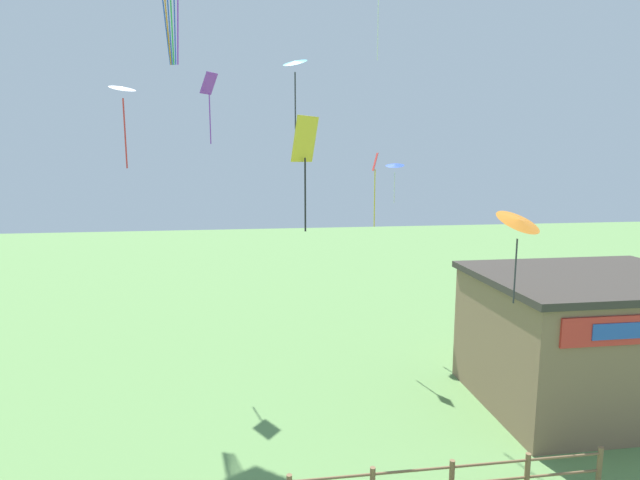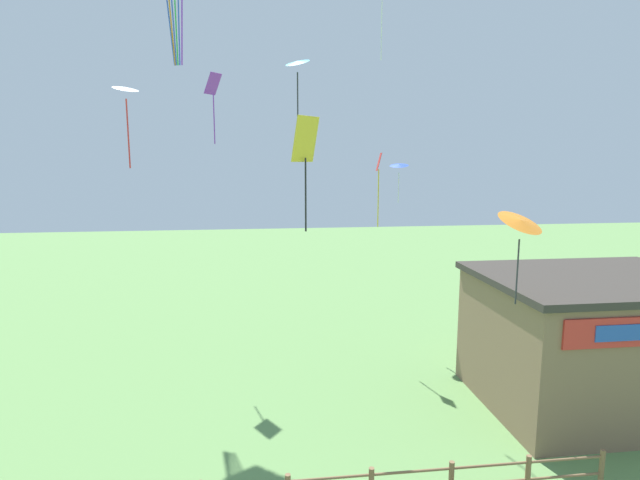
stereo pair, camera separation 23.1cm
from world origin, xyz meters
TOP-DOWN VIEW (x-y plane):
  - seaside_building at (10.31, 10.04)m, footprint 8.06×6.33m
  - kite_white_delta at (-5.83, 11.63)m, footprint 1.16×1.15m
  - kite_cyan_delta at (-0.17, 12.34)m, footprint 1.19×1.18m
  - kite_red_diamond at (3.75, 16.18)m, footprint 0.29×0.61m
  - kite_yellow_diamond at (-0.31, 8.12)m, footprint 0.84×0.82m
  - kite_blue_delta at (5.19, 17.93)m, footprint 1.19×1.19m
  - kite_orange_delta at (5.90, 7.74)m, footprint 1.75×1.71m
  - kite_purple_streamer at (-3.47, 17.18)m, footprint 0.80×0.84m

SIDE VIEW (x-z plane):
  - seaside_building at x=10.31m, z-range 0.01..4.82m
  - kite_orange_delta at x=5.90m, z-range 5.64..8.46m
  - kite_red_diamond at x=3.75m, z-range 6.47..9.79m
  - kite_blue_delta at x=5.19m, z-range 7.59..9.55m
  - kite_yellow_diamond at x=-0.31m, z-range 7.54..10.72m
  - kite_white_delta at x=-5.83m, z-range 9.63..12.36m
  - kite_purple_streamer at x=-3.47m, z-range 10.22..13.25m
  - kite_cyan_delta at x=-0.17m, z-range 10.88..13.37m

